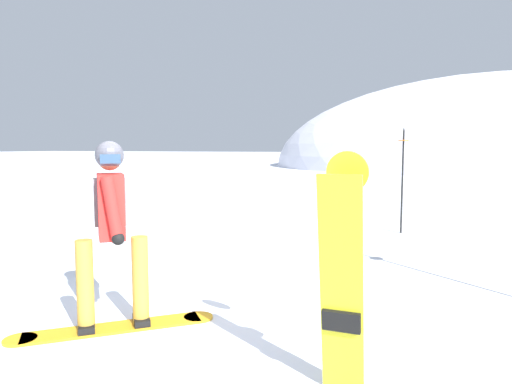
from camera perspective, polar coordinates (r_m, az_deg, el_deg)
The scene contains 5 objects.
ground_plane at distance 4.68m, azimuth -10.97°, elevation -15.36°, with size 300.00×300.00×0.00m, color white.
ridge_peak_main at distance 44.35m, azimuth 27.26°, elevation 2.76°, with size 37.22×33.50×15.20m.
snowboarder_main at distance 4.41m, azimuth -17.25°, elevation -4.40°, with size 1.45×1.31×1.71m.
spare_snowboard at distance 3.12m, azimuth 10.52°, elevation -9.99°, with size 0.28×0.32×1.64m.
piste_marker_far at distance 9.36m, azimuth 17.50°, elevation 2.23°, with size 0.20×0.20×2.05m.
Camera 1 is at (2.38, -3.67, 1.66)m, focal length 32.69 mm.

